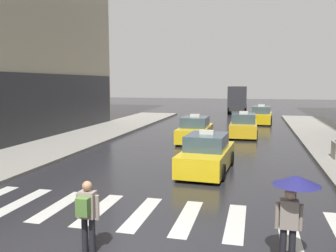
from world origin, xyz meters
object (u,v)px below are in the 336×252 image
at_px(taxi_lead, 207,155).
at_px(box_truck, 238,98).
at_px(taxi_second, 195,131).
at_px(taxi_fourth, 261,116).
at_px(pedestrian_with_backpack, 87,211).
at_px(pedestrian_with_umbrella, 294,196).
at_px(taxi_third, 243,126).

xyz_separation_m(taxi_lead, box_truck, (-0.25, 30.61, 1.13)).
height_order(taxi_second, taxi_fourth, same).
bearing_deg(pedestrian_with_backpack, taxi_fourth, 81.43).
bearing_deg(pedestrian_with_umbrella, taxi_lead, 110.20).
relative_size(box_truck, pedestrian_with_umbrella, 3.91).
xyz_separation_m(taxi_second, taxi_fourth, (4.28, 11.57, 0.00)).
bearing_deg(pedestrian_with_umbrella, taxi_fourth, 90.56).
distance_m(taxi_lead, taxi_fourth, 19.23).
bearing_deg(box_truck, taxi_second, -93.77).
distance_m(taxi_third, taxi_fourth, 8.50).
bearing_deg(pedestrian_with_umbrella, taxi_third, 95.02).
xyz_separation_m(taxi_lead, pedestrian_with_umbrella, (2.77, -7.53, 0.79)).
distance_m(taxi_second, pedestrian_with_umbrella, 15.72).
xyz_separation_m(taxi_third, taxi_fourth, (1.34, 8.39, 0.00)).
height_order(taxi_fourth, box_truck, box_truck).
distance_m(taxi_third, pedestrian_with_backpack, 18.90).
bearing_deg(box_truck, taxi_lead, -89.53).
distance_m(taxi_third, pedestrian_with_umbrella, 18.29).
xyz_separation_m(taxi_lead, pedestrian_with_backpack, (-1.57, -8.02, 0.25)).
bearing_deg(pedestrian_with_backpack, taxi_lead, 78.92).
bearing_deg(taxi_second, taxi_lead, -76.69).
height_order(taxi_second, pedestrian_with_umbrella, pedestrian_with_umbrella).
xyz_separation_m(taxi_lead, taxi_fourth, (2.51, 19.07, 0.00)).
bearing_deg(taxi_third, pedestrian_with_backpack, -98.35).
bearing_deg(pedestrian_with_umbrella, taxi_second, 106.82).
xyz_separation_m(box_truck, pedestrian_with_umbrella, (3.02, -38.14, -0.34)).
height_order(taxi_third, taxi_fourth, same).
bearing_deg(taxi_second, taxi_third, 47.11).
bearing_deg(taxi_lead, pedestrian_with_umbrella, -69.80).
bearing_deg(pedestrian_with_backpack, taxi_third, 81.65).
distance_m(taxi_lead, pedestrian_with_umbrella, 8.06).
height_order(taxi_second, taxi_third, same).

